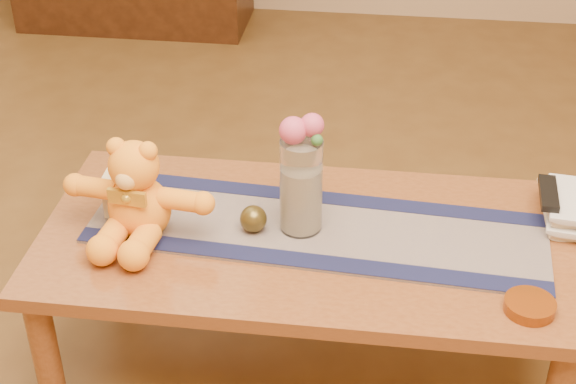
# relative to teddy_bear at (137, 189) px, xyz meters

# --- Properties ---
(floor) EXTENTS (5.50, 5.50, 0.00)m
(floor) POSITION_rel_teddy_bear_xyz_m (0.43, 0.04, -0.59)
(floor) COLOR #573919
(floor) RESTS_ON ground
(coffee_table_top) EXTENTS (1.40, 0.70, 0.04)m
(coffee_table_top) POSITION_rel_teddy_bear_xyz_m (0.43, 0.04, -0.16)
(coffee_table_top) COLOR brown
(coffee_table_top) RESTS_ON floor
(table_leg_fl) EXTENTS (0.07, 0.07, 0.41)m
(table_leg_fl) POSITION_rel_teddy_bear_xyz_m (-0.21, -0.25, -0.38)
(table_leg_fl) COLOR brown
(table_leg_fl) RESTS_ON floor
(table_leg_bl) EXTENTS (0.07, 0.07, 0.41)m
(table_leg_bl) POSITION_rel_teddy_bear_xyz_m (-0.21, 0.33, -0.38)
(table_leg_bl) COLOR brown
(table_leg_bl) RESTS_ON floor
(table_leg_br) EXTENTS (0.07, 0.07, 0.41)m
(table_leg_br) POSITION_rel_teddy_bear_xyz_m (1.07, 0.33, -0.38)
(table_leg_br) COLOR brown
(table_leg_br) RESTS_ON floor
(persian_runner) EXTENTS (1.22, 0.42, 0.01)m
(persian_runner) POSITION_rel_teddy_bear_xyz_m (0.45, 0.07, -0.13)
(persian_runner) COLOR #181741
(persian_runner) RESTS_ON coffee_table_top
(runner_border_near) EXTENTS (1.20, 0.13, 0.00)m
(runner_border_near) POSITION_rel_teddy_bear_xyz_m (0.45, -0.08, -0.13)
(runner_border_near) COLOR #131639
(runner_border_near) RESTS_ON persian_runner
(runner_border_far) EXTENTS (1.20, 0.13, 0.00)m
(runner_border_far) POSITION_rel_teddy_bear_xyz_m (0.46, 0.21, -0.13)
(runner_border_far) COLOR #131639
(runner_border_far) RESTS_ON persian_runner
(teddy_bear) EXTENTS (0.41, 0.36, 0.26)m
(teddy_bear) POSITION_rel_teddy_bear_xyz_m (0.00, 0.00, 0.00)
(teddy_bear) COLOR orange
(teddy_bear) RESTS_ON persian_runner
(pillar_candle) EXTENTS (0.10, 0.10, 0.12)m
(pillar_candle) POSITION_rel_teddy_bear_xyz_m (-0.07, 0.09, -0.07)
(pillar_candle) COLOR beige
(pillar_candle) RESTS_ON persian_runner
(candle_wick) EXTENTS (0.00, 0.00, 0.01)m
(candle_wick) POSITION_rel_teddy_bear_xyz_m (-0.07, 0.09, -0.01)
(candle_wick) COLOR black
(candle_wick) RESTS_ON pillar_candle
(glass_vase) EXTENTS (0.11, 0.11, 0.26)m
(glass_vase) POSITION_rel_teddy_bear_xyz_m (0.41, 0.07, 0.00)
(glass_vase) COLOR silver
(glass_vase) RESTS_ON persian_runner
(potpourri_fill) EXTENTS (0.09, 0.09, 0.18)m
(potpourri_fill) POSITION_rel_teddy_bear_xyz_m (0.41, 0.07, -0.04)
(potpourri_fill) COLOR beige
(potpourri_fill) RESTS_ON glass_vase
(rose_left) EXTENTS (0.07, 0.07, 0.07)m
(rose_left) POSITION_rel_teddy_bear_xyz_m (0.39, 0.06, 0.17)
(rose_left) COLOR #C24465
(rose_left) RESTS_ON glass_vase
(rose_right) EXTENTS (0.06, 0.06, 0.06)m
(rose_right) POSITION_rel_teddy_bear_xyz_m (0.44, 0.07, 0.18)
(rose_right) COLOR #C24465
(rose_right) RESTS_ON glass_vase
(blue_flower_back) EXTENTS (0.04, 0.04, 0.04)m
(blue_flower_back) POSITION_rel_teddy_bear_xyz_m (0.42, 0.10, 0.16)
(blue_flower_back) COLOR #514FAB
(blue_flower_back) RESTS_ON glass_vase
(blue_flower_side) EXTENTS (0.04, 0.04, 0.04)m
(blue_flower_side) POSITION_rel_teddy_bear_xyz_m (0.38, 0.09, 0.15)
(blue_flower_side) COLOR #514FAB
(blue_flower_side) RESTS_ON glass_vase
(leaf_sprig) EXTENTS (0.03, 0.03, 0.03)m
(leaf_sprig) POSITION_rel_teddy_bear_xyz_m (0.45, 0.05, 0.15)
(leaf_sprig) COLOR #33662D
(leaf_sprig) RESTS_ON glass_vase
(bronze_ball) EXTENTS (0.09, 0.09, 0.07)m
(bronze_ball) POSITION_rel_teddy_bear_xyz_m (0.29, 0.04, -0.09)
(bronze_ball) COLOR #493D18
(bronze_ball) RESTS_ON persian_runner
(book_bottom) EXTENTS (0.17, 0.22, 0.02)m
(book_bottom) POSITION_rel_teddy_bear_xyz_m (1.06, 0.21, -0.13)
(book_bottom) COLOR beige
(book_bottom) RESTS_ON coffee_table_top
(book_lower) EXTENTS (0.19, 0.25, 0.02)m
(book_lower) POSITION_rel_teddy_bear_xyz_m (1.06, 0.20, -0.11)
(book_lower) COLOR beige
(book_lower) RESTS_ON book_bottom
(book_upper) EXTENTS (0.18, 0.23, 0.02)m
(book_upper) POSITION_rel_teddy_bear_xyz_m (1.05, 0.21, -0.09)
(book_upper) COLOR beige
(book_upper) RESTS_ON book_lower
(book_top) EXTENTS (0.19, 0.24, 0.02)m
(book_top) POSITION_rel_teddy_bear_xyz_m (1.06, 0.20, -0.07)
(book_top) COLOR beige
(book_top) RESTS_ON book_upper
(tv_remote) EXTENTS (0.05, 0.16, 0.02)m
(tv_remote) POSITION_rel_teddy_bear_xyz_m (1.05, 0.20, -0.05)
(tv_remote) COLOR black
(tv_remote) RESTS_ON book_top
(amber_dish) EXTENTS (0.14, 0.14, 0.03)m
(amber_dish) POSITION_rel_teddy_bear_xyz_m (0.98, -0.19, -0.12)
(amber_dish) COLOR #BF5914
(amber_dish) RESTS_ON coffee_table_top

